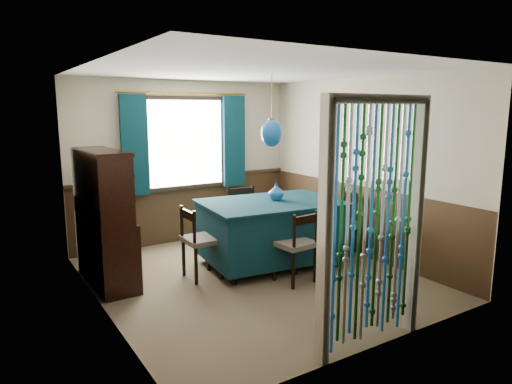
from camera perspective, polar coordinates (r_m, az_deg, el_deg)
floor at (r=5.77m, az=-0.40°, el=-10.63°), size 4.00×4.00×0.00m
ceiling at (r=5.41m, az=-0.43°, el=14.96°), size 4.00×4.00×0.00m
wall_back at (r=7.21m, az=-8.86°, el=3.70°), size 3.60×0.00×3.60m
wall_front at (r=3.92m, az=15.23°, el=-1.95°), size 3.60×0.00×3.60m
wall_left at (r=4.76m, az=-19.12°, el=-0.06°), size 0.00×4.00×4.00m
wall_right at (r=6.57m, az=13.05°, el=2.94°), size 0.00×4.00×4.00m
wainscot_back at (r=7.32m, az=-8.65°, el=-2.15°), size 3.60×0.00×3.60m
wainscot_front at (r=4.15m, az=14.58°, el=-12.09°), size 3.60×0.00×3.60m
wainscot_left at (r=4.95m, az=-18.44°, el=-8.62°), size 0.00×4.00×4.00m
wainscot_right at (r=6.70m, az=12.70°, el=-3.45°), size 0.00×4.00×4.00m
window at (r=7.14m, az=-8.77°, el=6.06°), size 1.32×0.12×1.42m
doorway at (r=4.01m, az=14.47°, el=-4.60°), size 1.16×0.12×2.18m
dining_table at (r=6.10m, az=1.88°, el=-4.60°), size 1.91×1.42×0.86m
chair_near at (r=5.50m, az=5.10°, el=-6.55°), size 0.48×0.46×0.89m
chair_far at (r=6.72m, az=-1.43°, el=-3.16°), size 0.54×0.53×0.94m
chair_left at (r=5.66m, az=-7.04°, el=-6.02°), size 0.43×0.45×0.90m
chair_right at (r=6.61m, az=10.23°, el=-3.54°), size 0.57×0.59×0.94m
sideboard at (r=5.73m, az=-18.34°, el=-5.38°), size 0.46×1.24×1.60m
pendant_lamp at (r=5.90m, az=1.95°, el=7.40°), size 0.28×0.28×0.91m
vase_table at (r=6.09m, az=2.52°, el=-0.07°), size 0.20×0.20×0.20m
bowl_shelf at (r=5.34m, az=-17.28°, el=-0.27°), size 0.24×0.24×0.06m
vase_sideboard at (r=5.85m, az=-18.41°, el=-1.75°), size 0.23×0.23×0.19m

